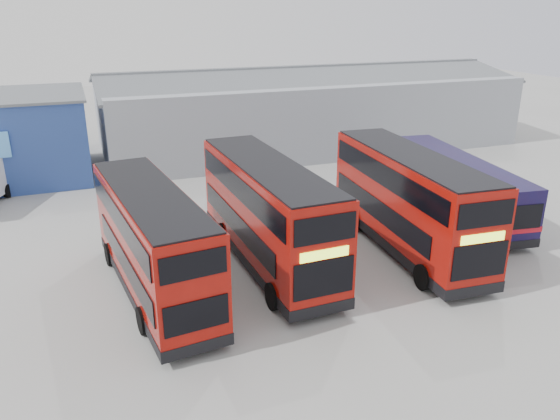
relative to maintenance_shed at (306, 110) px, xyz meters
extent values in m
plane|color=gray|center=(-8.00, -20.00, -2.60)|extent=(120.00, 120.00, 0.00)
cube|color=#979CA5|center=(0.00, 0.00, -0.10)|extent=(30.00, 12.00, 5.00)
cube|color=#5B5F64|center=(0.00, -2.80, 2.65)|extent=(30.50, 6.33, 1.29)
cube|color=#5B5F64|center=(0.00, 2.80, 2.65)|extent=(30.50, 6.33, 1.29)
cube|color=#9B0F08|center=(-14.50, -19.90, -0.48)|extent=(3.24, 9.56, 3.62)
cube|color=black|center=(-14.50, -19.90, -2.11)|extent=(3.28, 9.60, 0.40)
cube|color=black|center=(-13.33, -20.13, -0.91)|extent=(0.91, 7.90, 0.85)
cube|color=black|center=(-15.59, -20.38, -0.91)|extent=(0.91, 7.90, 0.85)
cube|color=black|center=(-13.37, -19.78, 0.61)|extent=(1.01, 8.79, 0.85)
cube|color=black|center=(-15.62, -20.03, 0.61)|extent=(1.01, 8.79, 0.85)
cube|color=black|center=(-15.01, -15.22, -1.00)|extent=(2.00, 0.26, 1.21)
cube|color=black|center=(-15.01, -15.22, 0.61)|extent=(2.00, 0.26, 0.85)
cube|color=#CFF533|center=(-15.01, -15.21, -0.19)|extent=(1.60, 0.21, 0.31)
cube|color=black|center=(-13.98, -24.58, -1.00)|extent=(1.96, 0.26, 0.98)
cube|color=black|center=(-13.98, -24.58, 0.61)|extent=(1.96, 0.26, 0.80)
cube|color=black|center=(-14.50, -19.90, 1.34)|extent=(3.09, 9.42, 0.09)
cylinder|color=black|center=(-13.79, -16.54, -2.14)|extent=(0.39, 0.95, 0.93)
cylinder|color=black|center=(-15.92, -16.78, -2.14)|extent=(0.39, 0.95, 0.93)
cylinder|color=black|center=(-13.17, -22.14, -2.14)|extent=(0.39, 0.95, 0.93)
cylinder|color=black|center=(-15.30, -22.37, -2.14)|extent=(0.39, 0.95, 0.93)
cube|color=#9B0F08|center=(-9.81, -18.94, -0.33)|extent=(2.68, 10.10, 3.87)
cube|color=black|center=(-9.81, -18.94, -2.08)|extent=(2.72, 10.14, 0.43)
cube|color=black|center=(-11.03, -18.59, -0.79)|extent=(0.29, 8.50, 0.91)
cube|color=black|center=(-8.61, -18.52, -0.79)|extent=(0.29, 8.50, 0.91)
cube|color=black|center=(-11.02, -18.97, 0.84)|extent=(0.32, 9.46, 0.91)
cube|color=black|center=(-8.60, -18.90, 0.84)|extent=(0.32, 9.46, 0.91)
cube|color=black|center=(-9.66, -23.97, -0.88)|extent=(2.15, 0.11, 1.29)
cube|color=black|center=(-9.66, -23.97, 0.84)|extent=(2.15, 0.11, 0.91)
cube|color=#CFF533|center=(-9.66, -23.98, -0.02)|extent=(1.72, 0.09, 0.33)
cube|color=black|center=(-9.95, -13.91, -0.88)|extent=(2.10, 0.11, 1.05)
cube|color=black|center=(-9.95, -13.91, 0.84)|extent=(2.10, 0.11, 0.86)
cube|color=black|center=(-9.81, -18.94, 1.62)|extent=(2.53, 9.95, 0.10)
cylinder|color=black|center=(-10.85, -22.46, -2.11)|extent=(0.33, 1.00, 0.99)
cylinder|color=black|center=(-8.56, -22.39, -2.11)|extent=(0.33, 1.00, 0.99)
cylinder|color=black|center=(-11.03, -16.44, -2.11)|extent=(0.33, 1.00, 0.99)
cylinder|color=black|center=(-8.74, -16.37, -2.11)|extent=(0.33, 1.00, 0.99)
cube|color=#9B0F08|center=(-3.73, -19.68, -0.33)|extent=(3.08, 10.19, 3.88)
cube|color=black|center=(-3.73, -19.68, -2.08)|extent=(3.12, 10.23, 0.43)
cube|color=black|center=(-4.92, -19.21, -0.78)|extent=(0.63, 8.50, 0.91)
cube|color=black|center=(-2.49, -19.38, -0.78)|extent=(0.63, 8.50, 0.91)
cube|color=black|center=(-4.94, -19.60, 0.84)|extent=(0.70, 9.46, 0.91)
cube|color=black|center=(-2.52, -19.76, 0.84)|extent=(0.70, 9.46, 0.91)
cube|color=black|center=(-4.08, -24.71, -0.88)|extent=(2.15, 0.20, 1.29)
cube|color=black|center=(-4.08, -24.71, 0.84)|extent=(2.15, 0.20, 0.91)
cube|color=#CFF533|center=(-4.08, -24.72, -0.02)|extent=(1.72, 0.16, 0.34)
cube|color=black|center=(-3.38, -14.65, -0.88)|extent=(2.10, 0.19, 1.05)
cube|color=black|center=(-3.38, -14.65, 0.84)|extent=(2.10, 0.19, 0.86)
cube|color=black|center=(-3.73, -19.68, 1.63)|extent=(2.92, 10.04, 0.10)
cylinder|color=black|center=(-5.12, -23.09, -2.11)|extent=(0.37, 1.01, 1.00)
cylinder|color=black|center=(-2.82, -23.24, -2.11)|extent=(0.37, 1.01, 1.00)
cylinder|color=black|center=(-4.70, -17.07, -2.11)|extent=(0.37, 1.01, 1.00)
cylinder|color=black|center=(-2.41, -17.23, -2.11)|extent=(0.37, 1.01, 1.00)
cube|color=#0E0C35|center=(0.89, -16.79, -0.99)|extent=(3.90, 10.83, 2.55)
cube|color=black|center=(0.89, -16.79, -2.09)|extent=(3.94, 10.87, 0.39)
cube|color=red|center=(0.89, -16.79, -1.45)|extent=(3.93, 10.86, 0.24)
cube|color=black|center=(2.06, -17.25, -0.58)|extent=(1.31, 8.78, 0.92)
cube|color=black|center=(-0.36, -16.90, -0.58)|extent=(1.31, 8.78, 0.92)
cube|color=black|center=(1.65, -11.53, -0.82)|extent=(2.15, 0.36, 1.25)
cube|color=black|center=(0.13, -22.05, -0.82)|extent=(2.10, 0.35, 1.06)
cylinder|color=black|center=(2.57, -13.24, -2.10)|extent=(0.45, 1.04, 1.00)
cylinder|color=black|center=(0.29, -12.91, -2.10)|extent=(0.45, 1.04, 1.00)
cylinder|color=black|center=(1.61, -19.91, -2.10)|extent=(0.45, 1.04, 1.00)
cylinder|color=black|center=(-0.68, -19.58, -2.10)|extent=(0.45, 1.04, 1.00)
cylinder|color=black|center=(-20.56, -5.97, -2.22)|extent=(0.53, 0.80, 0.76)
camera|label=1|loc=(-16.56, -38.20, 7.37)|focal=35.00mm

